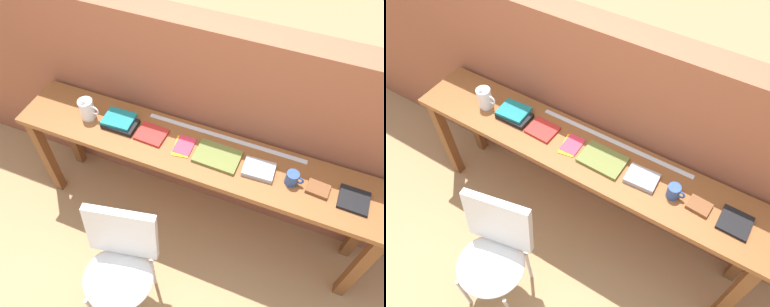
# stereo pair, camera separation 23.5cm
# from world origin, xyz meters

# --- Properties ---
(ground_plane) EXTENTS (40.00, 40.00, 0.00)m
(ground_plane) POSITION_xyz_m (0.00, 0.00, 0.00)
(ground_plane) COLOR tan
(brick_wall_back) EXTENTS (6.00, 0.20, 1.60)m
(brick_wall_back) POSITION_xyz_m (0.00, 0.64, 0.80)
(brick_wall_back) COLOR #935138
(brick_wall_back) RESTS_ON ground
(sideboard) EXTENTS (2.50, 0.44, 0.88)m
(sideboard) POSITION_xyz_m (0.00, 0.30, 0.74)
(sideboard) COLOR brown
(sideboard) RESTS_ON ground
(chair_white_moulded) EXTENTS (0.52, 0.53, 0.89)m
(chair_white_moulded) POSITION_xyz_m (-0.20, -0.44, 0.53)
(chair_white_moulded) COLOR white
(chair_white_moulded) RESTS_ON ground
(pitcher_white) EXTENTS (0.14, 0.10, 0.18)m
(pitcher_white) POSITION_xyz_m (-0.78, 0.29, 0.96)
(pitcher_white) COLOR white
(pitcher_white) RESTS_ON sideboard
(book_stack_leftmost) EXTENTS (0.24, 0.18, 0.05)m
(book_stack_leftmost) POSITION_xyz_m (-0.55, 0.31, 0.91)
(book_stack_leftmost) COLOR black
(book_stack_leftmost) RESTS_ON sideboard
(magazine_cycling) EXTENTS (0.20, 0.17, 0.02)m
(magazine_cycling) POSITION_xyz_m (-0.31, 0.31, 0.89)
(magazine_cycling) COLOR red
(magazine_cycling) RESTS_ON sideboard
(pamphlet_pile_colourful) EXTENTS (0.13, 0.18, 0.01)m
(pamphlet_pile_colourful) POSITION_xyz_m (-0.08, 0.30, 0.88)
(pamphlet_pile_colourful) COLOR green
(pamphlet_pile_colourful) RESTS_ON sideboard
(book_open_centre) EXTENTS (0.29, 0.20, 0.02)m
(book_open_centre) POSITION_xyz_m (0.15, 0.30, 0.89)
(book_open_centre) COLOR olive
(book_open_centre) RESTS_ON sideboard
(book_grey_hardcover) EXTENTS (0.20, 0.15, 0.03)m
(book_grey_hardcover) POSITION_xyz_m (0.42, 0.29, 0.90)
(book_grey_hardcover) COLOR #9E9EA3
(book_grey_hardcover) RESTS_ON sideboard
(mug) EXTENTS (0.11, 0.08, 0.09)m
(mug) POSITION_xyz_m (0.63, 0.28, 0.92)
(mug) COLOR #2D4C8C
(mug) RESTS_ON sideboard
(leather_journal_brown) EXTENTS (0.14, 0.11, 0.02)m
(leather_journal_brown) POSITION_xyz_m (0.79, 0.29, 0.89)
(leather_journal_brown) COLOR brown
(leather_journal_brown) RESTS_ON sideboard
(book_repair_rightmost) EXTENTS (0.18, 0.17, 0.02)m
(book_repair_rightmost) POSITION_xyz_m (0.99, 0.29, 0.89)
(book_repair_rightmost) COLOR black
(book_repair_rightmost) RESTS_ON sideboard
(ruler_metal_back_edge) EXTENTS (1.09, 0.03, 0.00)m
(ruler_metal_back_edge) POSITION_xyz_m (0.15, 0.47, 0.88)
(ruler_metal_back_edge) COLOR silver
(ruler_metal_back_edge) RESTS_ON sideboard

